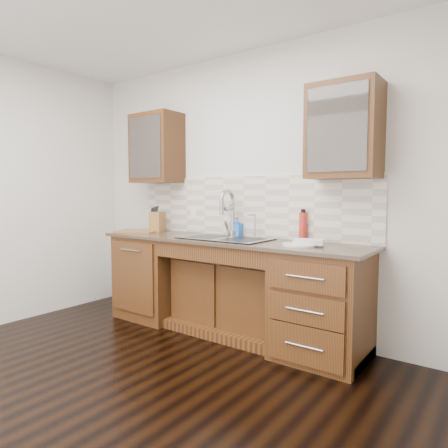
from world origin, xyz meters
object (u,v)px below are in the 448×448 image
Objects in this scene: water_bottle at (303,227)px; plate at (299,245)px; knife_block at (157,222)px; soap_bottle at (237,227)px; cutting_board at (137,231)px.

plate is (0.11, -0.30, -0.12)m from water_bottle.
water_bottle is 1.69m from knife_block.
soap_bottle is 0.70m from water_bottle.
cutting_board is at bearing -168.86° from soap_bottle.
soap_bottle is at bearing -178.64° from water_bottle.
cutting_board is at bearing -179.97° from plate.
water_bottle is 1.85m from cutting_board.
water_bottle is at bearing -18.83° from knife_block.
plate is at bearing -28.78° from knife_block.
soap_bottle is 1.17m from cutting_board.
water_bottle is at bearing -1.89° from soap_bottle.
cutting_board is (-1.13, -0.29, -0.08)m from soap_bottle.
knife_block is (-1.80, 0.17, 0.10)m from plate.
soap_bottle is 0.86m from plate.
cutting_board is (-1.93, -0.00, 0.00)m from plate.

